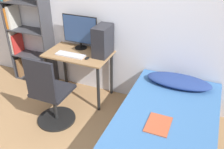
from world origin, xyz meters
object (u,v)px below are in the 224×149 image
at_px(monitor, 80,31).
at_px(keyboard, 70,55).
at_px(bed, 164,136).
at_px(pc_tower, 103,41).
at_px(bookshelf, 23,29).
at_px(office_chair, 51,98).

bearing_deg(monitor, keyboard, -91.55).
xyz_separation_m(bed, pc_tower, (-1.10, 0.78, 0.68)).
height_order(bookshelf, monitor, bookshelf).
xyz_separation_m(bookshelf, keyboard, (1.02, -0.26, -0.16)).
bearing_deg(bed, pc_tower, 144.59).
bearing_deg(bed, keyboard, 159.24).
bearing_deg(pc_tower, bed, -35.41).
relative_size(bookshelf, office_chair, 1.78).
distance_m(bookshelf, office_chair, 1.46).
distance_m(monitor, pc_tower, 0.42).
bearing_deg(pc_tower, monitor, 167.83).
bearing_deg(pc_tower, keyboard, -153.62).
height_order(monitor, pc_tower, monitor).
relative_size(office_chair, keyboard, 2.32).
bearing_deg(monitor, office_chair, -87.73).
height_order(office_chair, monitor, monitor).
bearing_deg(monitor, bed, -29.97).
relative_size(bookshelf, bed, 0.92).
bearing_deg(pc_tower, bookshelf, 177.94).
height_order(bookshelf, office_chair, bookshelf).
relative_size(bed, monitor, 3.53).
distance_m(bed, monitor, 1.89).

